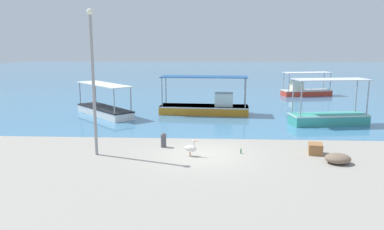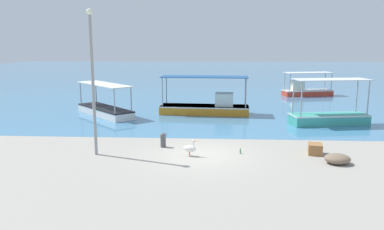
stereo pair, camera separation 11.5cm
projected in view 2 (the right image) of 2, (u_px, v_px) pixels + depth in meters
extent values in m
plane|color=gray|center=(202.00, 155.00, 17.49)|extent=(120.00, 120.00, 0.00)
cube|color=teal|center=(211.00, 74.00, 64.57)|extent=(110.00, 90.00, 0.00)
cube|color=white|center=(105.00, 111.00, 27.10)|extent=(5.07, 5.23, 0.58)
cube|color=black|center=(105.00, 108.00, 27.05)|extent=(5.12, 5.29, 0.08)
cylinder|color=#99999E|center=(81.00, 93.00, 28.47)|extent=(0.08, 0.08, 1.65)
cylinder|color=#99999E|center=(96.00, 92.00, 29.27)|extent=(0.08, 0.08, 1.65)
cylinder|color=#99999E|center=(114.00, 101.00, 24.50)|extent=(0.08, 0.08, 1.65)
cylinder|color=#99999E|center=(131.00, 99.00, 25.31)|extent=(0.08, 0.08, 1.65)
cube|color=silver|center=(104.00, 84.00, 26.73)|extent=(5.00, 5.15, 0.05)
cube|color=orange|center=(204.00, 110.00, 27.66)|extent=(6.57, 2.20, 0.62)
cube|color=silver|center=(204.00, 106.00, 27.61)|extent=(6.61, 2.24, 0.08)
cylinder|color=#99999E|center=(162.00, 92.00, 26.96)|extent=(0.08, 0.08, 2.11)
cylinder|color=#99999E|center=(166.00, 90.00, 28.53)|extent=(0.08, 0.08, 2.11)
cylinder|color=#99999E|center=(246.00, 93.00, 26.29)|extent=(0.08, 0.08, 2.11)
cylinder|color=#99999E|center=(245.00, 91.00, 27.86)|extent=(0.08, 0.08, 2.11)
cube|color=navy|center=(205.00, 77.00, 27.21)|extent=(6.38, 2.29, 0.05)
cube|color=silver|center=(224.00, 100.00, 27.35)|extent=(1.37, 1.36, 0.95)
cube|color=red|center=(307.00, 93.00, 37.47)|extent=(5.08, 2.56, 0.56)
cube|color=silver|center=(307.00, 90.00, 37.42)|extent=(5.13, 2.61, 0.08)
cylinder|color=#99999E|center=(325.00, 80.00, 38.23)|extent=(0.08, 0.08, 1.71)
cylinder|color=#99999E|center=(332.00, 82.00, 36.99)|extent=(0.08, 0.08, 1.71)
cylinder|color=#99999E|center=(285.00, 81.00, 37.52)|extent=(0.08, 0.08, 1.71)
cylinder|color=#99999E|center=(290.00, 82.00, 36.28)|extent=(0.08, 0.08, 1.71)
cube|color=silver|center=(308.00, 73.00, 37.09)|extent=(4.91, 2.61, 0.05)
cube|color=beige|center=(297.00, 85.00, 37.15)|extent=(1.32, 1.28, 0.97)
cube|color=teal|center=(329.00, 119.00, 24.01)|extent=(5.05, 2.36, 0.67)
cube|color=silver|center=(329.00, 115.00, 23.95)|extent=(5.10, 2.41, 0.08)
cylinder|color=#99999E|center=(357.00, 95.00, 24.63)|extent=(0.08, 0.08, 2.20)
cylinder|color=#99999E|center=(368.00, 98.00, 23.33)|extent=(0.08, 0.08, 2.20)
cylinder|color=#99999E|center=(293.00, 96.00, 24.15)|extent=(0.08, 0.08, 2.20)
cylinder|color=#99999E|center=(301.00, 99.00, 22.86)|extent=(0.08, 0.08, 2.20)
cube|color=silver|center=(331.00, 79.00, 23.53)|extent=(4.87, 2.43, 0.05)
cylinder|color=#E0997A|center=(190.00, 153.00, 17.31)|extent=(0.03, 0.03, 0.22)
cylinder|color=#E0997A|center=(189.00, 154.00, 17.21)|extent=(0.03, 0.03, 0.22)
ellipsoid|color=white|center=(190.00, 149.00, 17.20)|extent=(0.61, 0.41, 0.32)
ellipsoid|color=white|center=(185.00, 148.00, 17.28)|extent=(0.18, 0.16, 0.10)
cylinder|color=white|center=(193.00, 144.00, 17.12)|extent=(0.07, 0.07, 0.26)
sphere|color=white|center=(193.00, 141.00, 17.09)|extent=(0.11, 0.11, 0.11)
cone|color=#E5933F|center=(197.00, 141.00, 17.04)|extent=(0.30, 0.13, 0.06)
cylinder|color=gray|center=(93.00, 87.00, 16.94)|extent=(0.14, 0.14, 6.36)
sphere|color=#EAEACC|center=(89.00, 12.00, 16.32)|extent=(0.28, 0.28, 0.28)
cylinder|color=#47474C|center=(163.00, 142.00, 18.74)|extent=(0.27, 0.27, 0.56)
sphere|color=#4C4C51|center=(163.00, 135.00, 18.68)|extent=(0.28, 0.28, 0.28)
ellipsoid|color=#75614E|center=(337.00, 159.00, 16.15)|extent=(1.11, 0.94, 0.43)
cube|color=#97653A|center=(315.00, 149.00, 17.53)|extent=(0.75, 0.87, 0.50)
cylinder|color=#3F7F4C|center=(240.00, 152.00, 17.64)|extent=(0.07, 0.07, 0.20)
cylinder|color=#3F7F4C|center=(240.00, 149.00, 17.62)|extent=(0.03, 0.03, 0.07)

